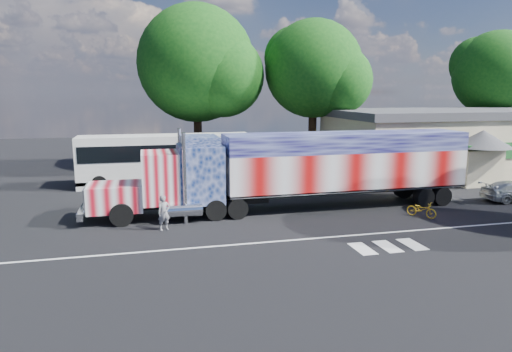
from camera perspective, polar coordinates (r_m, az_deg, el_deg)
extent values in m
plane|color=black|center=(23.61, 1.73, -5.83)|extent=(100.00, 100.00, 0.00)
cube|color=silver|center=(20.87, 3.95, -8.05)|extent=(30.00, 0.15, 0.01)
cube|color=silver|center=(20.31, 13.16, -8.83)|extent=(0.70, 1.60, 0.01)
cube|color=silver|center=(20.87, 16.13, -8.45)|extent=(0.70, 1.60, 0.01)
cube|color=silver|center=(21.47, 18.94, -8.07)|extent=(0.70, 1.60, 0.01)
cube|color=black|center=(24.90, -9.32, -3.35)|extent=(9.49, 1.05, 0.32)
cube|color=#DC7D87|center=(24.77, -17.16, -2.50)|extent=(2.74, 2.32, 1.37)
cube|color=silver|center=(24.90, -20.43, -2.63)|extent=(0.13, 2.00, 1.22)
cube|color=silver|center=(25.09, -20.81, -4.17)|extent=(0.32, 2.64, 0.38)
cube|color=#DC7D87|center=(24.54, -11.87, -0.11)|extent=(1.90, 2.64, 2.64)
cube|color=black|center=(24.45, -14.01, 0.89)|extent=(0.06, 2.21, 0.95)
cube|color=#48588E|center=(24.67, -6.98, 0.34)|extent=(2.32, 2.64, 3.06)
cube|color=#48588E|center=(24.43, -7.07, 4.36)|extent=(1.90, 2.53, 0.53)
cylinder|color=silver|center=(25.95, -9.43, 0.77)|extent=(0.21, 0.21, 4.64)
cylinder|color=silver|center=(23.22, -8.90, -0.34)|extent=(0.21, 0.21, 4.64)
cylinder|color=silver|center=(26.24, -9.55, -2.76)|extent=(1.90, 0.70, 0.70)
cylinder|color=silver|center=(23.59, -9.05, -4.25)|extent=(1.90, 0.70, 0.70)
cylinder|color=black|center=(23.79, -16.46, -4.69)|extent=(1.16, 0.37, 1.16)
cylinder|color=black|center=(26.03, -16.24, -3.38)|extent=(1.16, 0.37, 1.16)
cylinder|color=black|center=(24.06, -5.08, -4.20)|extent=(1.10, 0.58, 1.10)
cylinder|color=black|center=(26.18, -5.81, -3.01)|extent=(1.10, 0.58, 1.10)
cylinder|color=black|center=(24.25, -2.36, -4.05)|extent=(1.10, 0.58, 1.10)
cylinder|color=black|center=(26.36, -3.31, -2.88)|extent=(1.10, 0.58, 1.10)
cube|color=black|center=(27.20, 11.01, -1.66)|extent=(13.70, 1.16, 0.32)
cube|color=#DE7D7D|center=(26.98, 11.10, 0.86)|extent=(14.13, 2.74, 2.11)
cube|color=#4A4D8E|center=(26.77, 11.22, 4.20)|extent=(14.13, 2.74, 1.05)
cube|color=silver|center=(27.17, 11.02, -1.33)|extent=(14.13, 2.74, 0.13)
cube|color=silver|center=(30.54, 23.31, 2.30)|extent=(0.04, 2.64, 3.06)
cylinder|color=black|center=(28.56, 20.22, -2.47)|extent=(1.10, 0.58, 1.10)
cylinder|color=black|center=(30.37, 17.91, -1.59)|extent=(1.10, 0.58, 1.10)
cylinder|color=black|center=(29.21, 22.11, -2.32)|extent=(1.10, 0.58, 1.10)
cylinder|color=black|center=(30.99, 19.74, -1.47)|extent=(1.10, 0.58, 1.10)
cube|color=silver|center=(33.75, -11.14, 2.03)|extent=(12.26, 2.66, 3.57)
cube|color=black|center=(33.66, -11.18, 3.14)|extent=(11.85, 2.72, 1.12)
cube|color=black|center=(33.96, -11.06, -0.19)|extent=(12.26, 2.66, 0.26)
cube|color=black|center=(34.02, -21.51, 1.82)|extent=(0.06, 2.35, 1.43)
cylinder|color=black|center=(32.82, -18.99, -0.85)|extent=(1.02, 0.31, 1.02)
cylinder|color=black|center=(35.32, -18.63, -0.06)|extent=(1.02, 0.31, 1.02)
cylinder|color=black|center=(32.98, -5.63, -0.27)|extent=(1.02, 0.31, 1.02)
cylinder|color=black|center=(35.47, -6.22, 0.48)|extent=(1.02, 0.31, 1.02)
cylinder|color=black|center=(33.12, -4.06, -0.20)|extent=(1.02, 0.31, 1.02)
cylinder|color=black|center=(35.60, -4.75, 0.54)|extent=(1.02, 0.31, 1.02)
cube|color=beige|center=(42.15, 24.64, 3.62)|extent=(22.00, 10.00, 4.60)
cube|color=#46464B|center=(41.96, 24.91, 7.15)|extent=(22.40, 10.40, 0.60)
cube|color=#1E5926|center=(33.42, 19.16, 2.62)|extent=(1.60, 0.08, 1.20)
cube|color=#1E5926|center=(35.74, 24.57, 2.73)|extent=(1.60, 0.08, 1.20)
cube|color=#1E5926|center=(38.34, 29.28, 2.80)|extent=(1.60, 0.08, 1.20)
cube|color=beige|center=(36.09, 26.23, 0.90)|extent=(3.00, 1.20, 2.60)
cube|color=#1E5926|center=(35.88, 26.44, 3.41)|extent=(3.40, 1.60, 0.25)
cone|color=#46464B|center=(35.84, 26.50, 4.21)|extent=(4.00, 4.00, 1.20)
imported|color=slate|center=(22.60, -11.45, -4.52)|extent=(0.73, 0.61, 1.72)
imported|color=gold|center=(26.06, 19.98, -3.94)|extent=(1.38, 1.63, 0.84)
cylinder|color=black|center=(51.86, 27.38, 5.69)|extent=(0.70, 0.70, 6.73)
sphere|color=#185114|center=(51.79, 27.85, 11.25)|extent=(8.34, 8.34, 8.34)
sphere|color=#185114|center=(51.99, 25.96, 12.46)|extent=(5.42, 5.42, 5.42)
cylinder|color=black|center=(39.97, 7.05, 5.79)|extent=(0.70, 0.70, 6.84)
sphere|color=#185114|center=(39.89, 7.22, 13.15)|extent=(8.25, 8.25, 8.25)
sphere|color=#185114|center=(39.33, 10.14, 11.69)|extent=(5.77, 5.77, 5.77)
sphere|color=#185114|center=(40.69, 4.93, 14.52)|extent=(5.36, 5.36, 5.36)
cylinder|color=black|center=(39.92, -7.28, 6.03)|extent=(0.70, 0.70, 7.19)
sphere|color=#185114|center=(39.87, -7.47, 13.77)|extent=(9.84, 9.84, 9.84)
sphere|color=#185114|center=(38.64, -4.21, 12.41)|extent=(6.89, 6.89, 6.89)
sphere|color=#185114|center=(41.27, -9.84, 15.02)|extent=(6.39, 6.39, 6.39)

